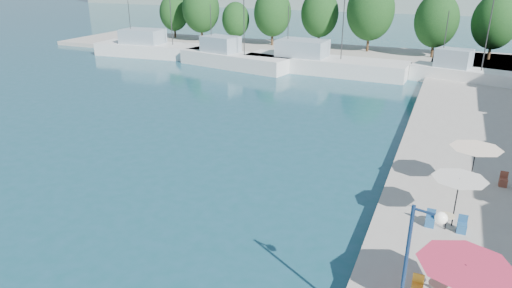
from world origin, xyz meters
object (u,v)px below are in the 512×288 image
at_px(trawler_02, 232,59).
at_px(umbrella_pink, 465,271).
at_px(street_lamp, 418,253).
at_px(trawler_03, 321,63).
at_px(trawler_04, 465,75).
at_px(trawler_01, 158,49).
at_px(umbrella_white, 459,184).
at_px(umbrella_cream, 475,152).

xyz_separation_m(trawler_02, umbrella_pink, (27.77, -38.81, 1.45)).
bearing_deg(street_lamp, umbrella_pink, 64.84).
bearing_deg(trawler_03, trawler_04, 2.19).
xyz_separation_m(trawler_01, umbrella_white, (40.84, -34.93, 1.76)).
relative_size(trawler_03, umbrella_pink, 6.19).
relative_size(umbrella_pink, umbrella_white, 1.29).
distance_m(trawler_03, trawler_04, 16.52).
distance_m(trawler_01, street_lamp, 58.84).
bearing_deg(trawler_02, trawler_04, 14.97).
xyz_separation_m(trawler_01, trawler_04, (41.35, -1.27, 0.00)).
bearing_deg(umbrella_cream, trawler_01, 143.72).
bearing_deg(trawler_03, street_lamp, -67.95).
relative_size(umbrella_pink, umbrella_cream, 1.19).
relative_size(trawler_01, trawler_02, 1.24).
xyz_separation_m(umbrella_pink, umbrella_white, (-0.30, 6.52, 0.31)).
bearing_deg(umbrella_pink, trawler_01, 134.78).
bearing_deg(trawler_01, umbrella_cream, -40.52).
height_order(trawler_03, trawler_04, same).
height_order(trawler_02, umbrella_cream, trawler_02).
distance_m(trawler_02, trawler_04, 28.01).
distance_m(trawler_04, umbrella_cream, 29.33).
distance_m(trawler_01, umbrella_white, 53.77).
bearing_deg(umbrella_white, trawler_01, 139.46).
bearing_deg(umbrella_pink, trawler_02, 125.58).
bearing_deg(trawler_03, trawler_01, -179.75).
bearing_deg(trawler_04, street_lamp, -77.57).
xyz_separation_m(trawler_01, trawler_02, (13.37, -2.64, 0.00)).
bearing_deg(trawler_03, trawler_02, -169.56).
height_order(trawler_03, umbrella_white, trawler_03).
relative_size(trawler_03, street_lamp, 4.01).
height_order(trawler_03, umbrella_cream, trawler_03).
bearing_deg(umbrella_white, trawler_04, 89.13).
bearing_deg(trawler_01, umbrella_pink, -49.45).
relative_size(trawler_02, street_lamp, 3.20).
xyz_separation_m(trawler_03, street_lamp, (14.79, -42.30, 3.02)).
bearing_deg(umbrella_cream, umbrella_pink, -92.43).
bearing_deg(umbrella_cream, trawler_03, 119.68).
bearing_deg(trawler_04, umbrella_cream, -74.71).
bearing_deg(umbrella_cream, street_lamp, -98.80).
distance_m(umbrella_cream, street_lamp, 13.07).
relative_size(trawler_01, trawler_04, 1.59).
xyz_separation_m(umbrella_pink, umbrella_cream, (0.46, 10.91, 0.34)).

